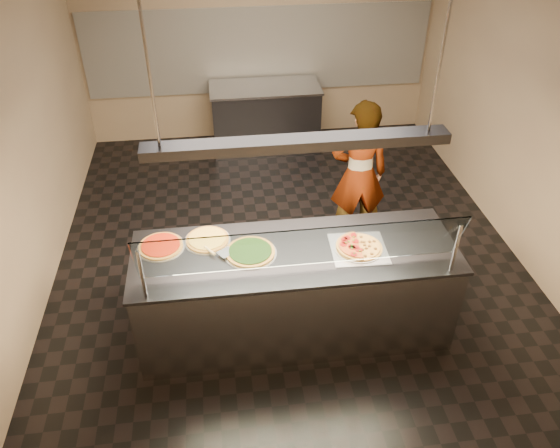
{
  "coord_description": "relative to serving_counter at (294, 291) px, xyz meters",
  "views": [
    {
      "loc": [
        -0.7,
        -4.73,
        3.82
      ],
      "look_at": [
        -0.2,
        -0.87,
        1.02
      ],
      "focal_mm": 35.0,
      "sensor_mm": 36.0,
      "label": 1
    }
  ],
  "objects": [
    {
      "name": "ground",
      "position": [
        0.11,
        1.15,
        -0.48
      ],
      "size": [
        5.0,
        6.0,
        0.02
      ],
      "primitive_type": "cube",
      "color": "black",
      "rests_on": "ground"
    },
    {
      "name": "pizza_cheese",
      "position": [
        -0.74,
        0.24,
        0.48
      ],
      "size": [
        0.4,
        0.4,
        0.03
      ],
      "color": "silver",
      "rests_on": "serving_counter"
    },
    {
      "name": "tile_band",
      "position": [
        0.11,
        4.13,
        0.83
      ],
      "size": [
        4.9,
        0.02,
        1.2
      ],
      "primitive_type": "cube",
      "color": "silver",
      "rests_on": "wall_back"
    },
    {
      "name": "lamp_rod_right",
      "position": [
        1.0,
        0.0,
        2.03
      ],
      "size": [
        0.02,
        0.02,
        1.01
      ],
      "primitive_type": "cylinder",
      "color": "#B7B7BC",
      "rests_on": "ceiling"
    },
    {
      "name": "pizza_tomato",
      "position": [
        -1.13,
        0.2,
        0.48
      ],
      "size": [
        0.4,
        0.4,
        0.03
      ],
      "color": "silver",
      "rests_on": "serving_counter"
    },
    {
      "name": "lamp_rod_left",
      "position": [
        -1.0,
        0.0,
        2.03
      ],
      "size": [
        0.02,
        0.02,
        1.01
      ],
      "primitive_type": "cylinder",
      "color": "#B7B7BC",
      "rests_on": "ceiling"
    },
    {
      "name": "wall_front",
      "position": [
        0.11,
        -1.86,
        1.03
      ],
      "size": [
        5.0,
        0.02,
        3.0
      ],
      "primitive_type": "cube",
      "color": "tan",
      "rests_on": "ground"
    },
    {
      "name": "heat_lamp_housing",
      "position": [
        0.0,
        0.0,
        1.48
      ],
      "size": [
        2.3,
        0.18,
        0.08
      ],
      "primitive_type": "cube",
      "color": "#35353A",
      "rests_on": "ceiling"
    },
    {
      "name": "wall_left",
      "position": [
        -2.4,
        1.15,
        1.03
      ],
      "size": [
        0.02,
        6.0,
        3.0
      ],
      "primitive_type": "cube",
      "color": "tan",
      "rests_on": "ground"
    },
    {
      "name": "serving_counter",
      "position": [
        0.0,
        0.0,
        0.0
      ],
      "size": [
        2.78,
        0.94,
        0.93
      ],
      "color": "#B7B7BC",
      "rests_on": "ground"
    },
    {
      "name": "prep_table",
      "position": [
        0.14,
        3.7,
        0.0
      ],
      "size": [
        1.55,
        0.74,
        0.93
      ],
      "color": "#35353A",
      "rests_on": "ground"
    },
    {
      "name": "sneeze_guard",
      "position": [
        0.0,
        -0.34,
        0.76
      ],
      "size": [
        2.54,
        0.18,
        0.54
      ],
      "color": "#B7B7BC",
      "rests_on": "serving_counter"
    },
    {
      "name": "half_pizza_sausage",
      "position": [
        0.63,
        -0.04,
        0.49
      ],
      "size": [
        0.21,
        0.4,
        0.04
      ],
      "color": "brown",
      "rests_on": "perforated_tray"
    },
    {
      "name": "half_pizza_pepperoni",
      "position": [
        0.45,
        -0.04,
        0.5
      ],
      "size": [
        0.22,
        0.4,
        0.05
      ],
      "color": "brown",
      "rests_on": "perforated_tray"
    },
    {
      "name": "pizza_spatula",
      "position": [
        -0.66,
        0.05,
        0.49
      ],
      "size": [
        0.27,
        0.19,
        0.02
      ],
      "color": "#B7B7BC",
      "rests_on": "pizza_spinach"
    },
    {
      "name": "pizza_spinach",
      "position": [
        -0.38,
        0.02,
        0.48
      ],
      "size": [
        0.45,
        0.45,
        0.03
      ],
      "color": "silver",
      "rests_on": "serving_counter"
    },
    {
      "name": "perforated_tray",
      "position": [
        0.54,
        -0.04,
        0.47
      ],
      "size": [
        0.49,
        0.49,
        0.01
      ],
      "color": "silver",
      "rests_on": "serving_counter"
    },
    {
      "name": "wall_right",
      "position": [
        2.62,
        1.15,
        1.03
      ],
      "size": [
        0.02,
        6.0,
        3.0
      ],
      "primitive_type": "cube",
      "color": "tan",
      "rests_on": "ground"
    },
    {
      "name": "worker",
      "position": [
        0.89,
        1.32,
        0.38
      ],
      "size": [
        0.63,
        0.42,
        1.69
      ],
      "primitive_type": "imported",
      "rotation": [
        0.0,
        0.0,
        3.12
      ],
      "color": "#2C2A30",
      "rests_on": "ground"
    },
    {
      "name": "wall_back",
      "position": [
        0.11,
        4.16,
        1.03
      ],
      "size": [
        5.0,
        0.02,
        3.0
      ],
      "primitive_type": "cube",
      "color": "tan",
      "rests_on": "ground"
    }
  ]
}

